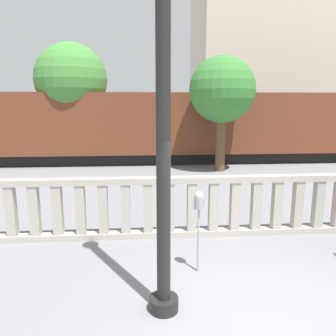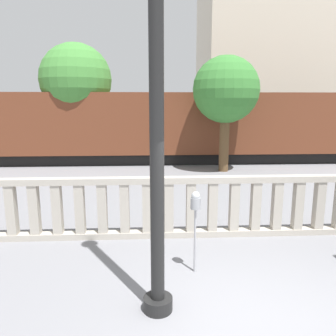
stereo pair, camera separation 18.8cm
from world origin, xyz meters
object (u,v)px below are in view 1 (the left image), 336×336
Objects in this scene: parking_meter at (199,207)px; lamppost at (163,63)px; train_near at (195,126)px; tree_right at (222,91)px; tree_left at (71,80)px.

lamppost is at bearing -122.19° from parking_meter.
parking_meter is (0.69, 1.09, -2.28)m from lamppost.
tree_right is at bearing -75.28° from train_near.
train_near reaches higher than parking_meter.
tree_right is at bearing 72.38° from lamppost.
tree_left reaches higher than parking_meter.
train_near is at bearing 104.72° from tree_right.
train_near is (1.78, 11.66, 0.63)m from parking_meter.
train_near is at bearing 79.05° from lamppost.
parking_meter is 12.64m from tree_left.
train_near is 3.30m from tree_right.
lamppost is at bearing -73.39° from tree_left.
tree_right is (3.18, 10.02, 0.05)m from lamppost.
parking_meter is 0.25× the size of tree_left.
parking_meter is at bearing -68.86° from tree_left.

